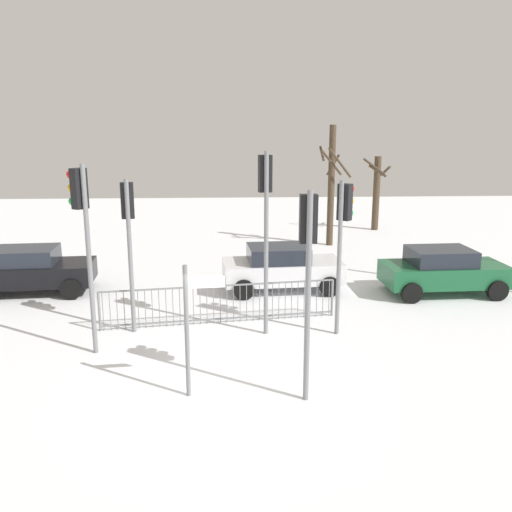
{
  "coord_description": "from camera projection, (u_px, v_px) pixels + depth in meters",
  "views": [
    {
      "loc": [
        0.25,
        -10.53,
        5.19
      ],
      "look_at": [
        0.9,
        2.69,
        2.02
      ],
      "focal_mm": 37.99,
      "sensor_mm": 36.0,
      "label": 1
    }
  ],
  "objects": [
    {
      "name": "car_green_far",
      "position": [
        443.0,
        270.0,
        17.11
      ],
      "size": [
        3.87,
        2.05,
        1.47
      ],
      "rotation": [
        0.0,
        0.0,
        0.04
      ],
      "color": "#195933",
      "rests_on": "ground"
    },
    {
      "name": "bare_tree_left",
      "position": [
        377.0,
        191.0,
        27.51
      ],
      "size": [
        1.42,
        1.4,
        3.74
      ],
      "color": "#473828",
      "rests_on": "ground"
    },
    {
      "name": "traffic_light_foreground_right",
      "position": [
        82.0,
        217.0,
        12.1
      ],
      "size": [
        0.49,
        0.44,
        4.4
      ],
      "rotation": [
        0.0,
        0.0,
        0.92
      ],
      "color": "slate",
      "rests_on": "ground"
    },
    {
      "name": "pedestrian_guard_railing",
      "position": [
        220.0,
        304.0,
        14.56
      ],
      "size": [
        6.31,
        0.93,
        1.07
      ],
      "rotation": [
        0.0,
        0.0,
        0.14
      ],
      "color": "slate",
      "rests_on": "ground"
    },
    {
      "name": "direction_sign_post",
      "position": [
        190.0,
        323.0,
        10.39
      ],
      "size": [
        0.79,
        0.13,
        2.67
      ],
      "rotation": [
        0.0,
        0.0,
        0.1
      ],
      "color": "slate",
      "rests_on": "ground"
    },
    {
      "name": "car_white_near",
      "position": [
        281.0,
        267.0,
        17.47
      ],
      "size": [
        3.91,
        2.16,
        1.47
      ],
      "rotation": [
        0.0,
        0.0,
        0.07
      ],
      "color": "silver",
      "rests_on": "ground"
    },
    {
      "name": "traffic_light_mid_right",
      "position": [
        128.0,
        221.0,
        13.55
      ],
      "size": [
        0.35,
        0.56,
        3.95
      ],
      "rotation": [
        0.0,
        0.0,
        0.16
      ],
      "color": "slate",
      "rests_on": "ground"
    },
    {
      "name": "ground_plane",
      "position": [
        220.0,
        379.0,
        11.42
      ],
      "size": [
        60.0,
        60.0,
        0.0
      ],
      "primitive_type": "plane",
      "color": "white"
    },
    {
      "name": "bare_tree_centre",
      "position": [
        331.0,
        184.0,
        23.71
      ],
      "size": [
        1.4,
        1.31,
        5.27
      ],
      "color": "#473828",
      "rests_on": "ground"
    },
    {
      "name": "traffic_light_foreground_left",
      "position": [
        344.0,
        222.0,
        13.38
      ],
      "size": [
        0.46,
        0.47,
        3.94
      ],
      "rotation": [
        0.0,
        0.0,
        5.54
      ],
      "color": "slate",
      "rests_on": "ground"
    },
    {
      "name": "traffic_light_rear_right",
      "position": [
        265.0,
        202.0,
        13.3
      ],
      "size": [
        0.35,
        0.57,
        4.63
      ],
      "rotation": [
        0.0,
        0.0,
        0.14
      ],
      "color": "slate",
      "rests_on": "ground"
    },
    {
      "name": "traffic_light_mid_left",
      "position": [
        308.0,
        248.0,
        10.03
      ],
      "size": [
        0.32,
        0.57,
        4.09
      ],
      "rotation": [
        0.0,
        0.0,
        6.28
      ],
      "color": "slate",
      "rests_on": "ground"
    },
    {
      "name": "car_black_mid",
      "position": [
        30.0,
        270.0,
        17.18
      ],
      "size": [
        3.92,
        2.17,
        1.47
      ],
      "rotation": [
        0.0,
        0.0,
        0.08
      ],
      "color": "black",
      "rests_on": "ground"
    }
  ]
}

